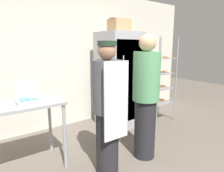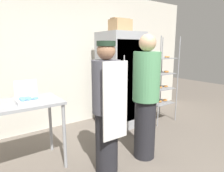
{
  "view_description": "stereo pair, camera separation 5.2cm",
  "coord_description": "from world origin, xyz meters",
  "px_view_note": "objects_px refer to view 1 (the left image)",
  "views": [
    {
      "loc": [
        -1.67,
        -1.44,
        1.58
      ],
      "look_at": [
        -0.02,
        0.82,
        1.03
      ],
      "focal_mm": 32.0,
      "sensor_mm": 36.0,
      "label": 1
    },
    {
      "loc": [
        -1.63,
        -1.47,
        1.58
      ],
      "look_at": [
        -0.02,
        0.82,
        1.03
      ],
      "focal_mm": 32.0,
      "sensor_mm": 36.0,
      "label": 2
    }
  ],
  "objects_px": {
    "donut_box": "(28,100)",
    "baking_rack": "(159,81)",
    "refrigerator": "(119,80)",
    "person_baker": "(107,107)",
    "person_customer": "(146,97)",
    "cardboard_storage_box": "(119,25)"
  },
  "relations": [
    {
      "from": "donut_box",
      "to": "baking_rack",
      "type": "bearing_deg",
      "value": 6.85
    },
    {
      "from": "refrigerator",
      "to": "person_baker",
      "type": "distance_m",
      "value": 1.62
    },
    {
      "from": "refrigerator",
      "to": "donut_box",
      "type": "height_order",
      "value": "refrigerator"
    },
    {
      "from": "baking_rack",
      "to": "donut_box",
      "type": "height_order",
      "value": "baking_rack"
    },
    {
      "from": "refrigerator",
      "to": "person_customer",
      "type": "height_order",
      "value": "refrigerator"
    },
    {
      "from": "refrigerator",
      "to": "cardboard_storage_box",
      "type": "relative_size",
      "value": 5.08
    },
    {
      "from": "baking_rack",
      "to": "person_customer",
      "type": "bearing_deg",
      "value": -145.55
    },
    {
      "from": "baking_rack",
      "to": "person_baker",
      "type": "xyz_separation_m",
      "value": [
        -1.94,
        -0.88,
        -0.01
      ]
    },
    {
      "from": "cardboard_storage_box",
      "to": "person_customer",
      "type": "bearing_deg",
      "value": -110.33
    },
    {
      "from": "baking_rack",
      "to": "person_baker",
      "type": "relative_size",
      "value": 1.08
    },
    {
      "from": "refrigerator",
      "to": "person_customer",
      "type": "xyz_separation_m",
      "value": [
        -0.47,
        -1.19,
        -0.04
      ]
    },
    {
      "from": "refrigerator",
      "to": "person_baker",
      "type": "height_order",
      "value": "refrigerator"
    },
    {
      "from": "cardboard_storage_box",
      "to": "donut_box",
      "type": "bearing_deg",
      "value": -162.07
    },
    {
      "from": "baking_rack",
      "to": "person_customer",
      "type": "relative_size",
      "value": 1.02
    },
    {
      "from": "person_baker",
      "to": "person_customer",
      "type": "relative_size",
      "value": 0.94
    },
    {
      "from": "refrigerator",
      "to": "baking_rack",
      "type": "bearing_deg",
      "value": -19.85
    },
    {
      "from": "cardboard_storage_box",
      "to": "refrigerator",
      "type": "bearing_deg",
      "value": 39.97
    },
    {
      "from": "person_baker",
      "to": "donut_box",
      "type": "bearing_deg",
      "value": 144.33
    },
    {
      "from": "person_baker",
      "to": "person_customer",
      "type": "bearing_deg",
      "value": -1.13
    },
    {
      "from": "donut_box",
      "to": "person_customer",
      "type": "bearing_deg",
      "value": -21.83
    },
    {
      "from": "donut_box",
      "to": "person_baker",
      "type": "xyz_separation_m",
      "value": [
        0.77,
        -0.55,
        -0.1
      ]
    },
    {
      "from": "person_customer",
      "to": "baking_rack",
      "type": "bearing_deg",
      "value": 34.45
    }
  ]
}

